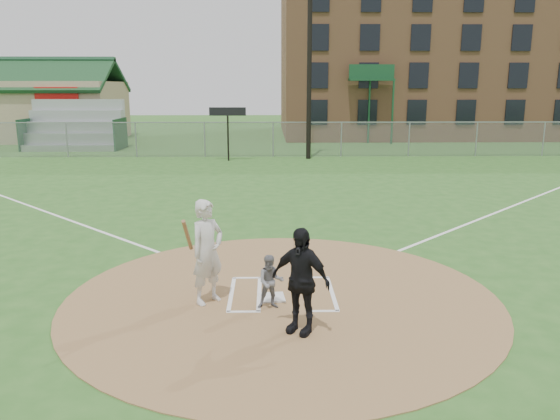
{
  "coord_description": "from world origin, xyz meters",
  "views": [
    {
      "loc": [
        -0.24,
        -10.04,
        4.03
      ],
      "look_at": [
        0.0,
        2.0,
        1.3
      ],
      "focal_mm": 35.0,
      "sensor_mm": 36.0,
      "label": 1
    }
  ],
  "objects_px": {
    "catcher": "(271,282)",
    "batter_at_plate": "(207,252)",
    "umpire": "(300,280)",
    "home_plate": "(272,297)"
  },
  "relations": [
    {
      "from": "catcher",
      "to": "batter_at_plate",
      "type": "relative_size",
      "value": 0.51
    },
    {
      "from": "catcher",
      "to": "umpire",
      "type": "bearing_deg",
      "value": -68.56
    },
    {
      "from": "home_plate",
      "to": "umpire",
      "type": "distance_m",
      "value": 1.78
    },
    {
      "from": "umpire",
      "to": "home_plate",
      "type": "bearing_deg",
      "value": 139.37
    },
    {
      "from": "umpire",
      "to": "batter_at_plate",
      "type": "xyz_separation_m",
      "value": [
        -1.67,
        1.32,
        0.1
      ]
    },
    {
      "from": "catcher",
      "to": "umpire",
      "type": "height_order",
      "value": "umpire"
    },
    {
      "from": "umpire",
      "to": "batter_at_plate",
      "type": "bearing_deg",
      "value": 173.52
    },
    {
      "from": "catcher",
      "to": "batter_at_plate",
      "type": "xyz_separation_m",
      "value": [
        -1.18,
        0.31,
        0.49
      ]
    },
    {
      "from": "umpire",
      "to": "batter_at_plate",
      "type": "relative_size",
      "value": 0.91
    },
    {
      "from": "catcher",
      "to": "umpire",
      "type": "relative_size",
      "value": 0.56
    }
  ]
}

